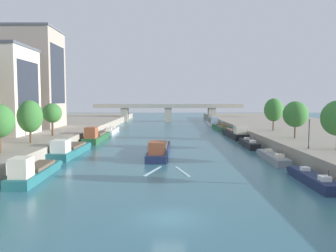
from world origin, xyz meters
TOP-DOWN VIEW (x-y plane):
  - ground_plane at (0.00, 0.00)m, footprint 400.00×400.00m
  - quay_left at (-35.19, 55.00)m, footprint 36.00×170.00m
  - quay_right at (35.19, 55.00)m, footprint 36.00×170.00m
  - barge_midriver at (-1.47, 29.01)m, footprint 3.64×18.28m
  - wake_behind_barge at (-0.11, 16.74)m, footprint 5.60×5.99m
  - moored_boat_left_upstream at (-14.93, 12.53)m, footprint 2.86×12.54m
  - moored_boat_left_gap_after at (-15.59, 28.69)m, footprint 3.32×14.69m
  - moored_boat_left_midway at (-15.19, 46.83)m, footprint 2.90×16.55m
  - moored_boat_left_far at (-15.09, 65.01)m, footprint 2.76×14.83m
  - moored_boat_right_second at (15.05, 10.41)m, footprint 1.81×10.52m
  - moored_boat_right_near at (15.00, 23.79)m, footprint 2.01×11.32m
  - moored_boat_right_gap_after at (15.04, 38.25)m, footprint 2.08×10.95m
  - moored_boat_right_downstream at (15.50, 53.83)m, footprint 3.23×16.31m
  - moored_boat_right_upstream at (15.31, 73.94)m, footprint 3.28×16.33m
  - moored_boat_right_far at (15.16, 90.07)m, footprint 3.40×14.96m
  - tree_left_nearest at (-21.35, 27.78)m, footprint 3.83×3.83m
  - tree_left_midway at (-21.38, 38.01)m, footprint 3.47×3.47m
  - tree_right_past_mid at (21.95, 34.04)m, footprint 4.23×4.23m
  - tree_right_nearest at (22.66, 48.56)m, footprint 4.00×4.00m
  - lamppost_right_bank at (19.32, 21.84)m, footprint 0.28×0.28m
  - building_left_tall at (-33.12, 57.50)m, footprint 13.90×12.85m
  - bridge_far at (0.00, 109.80)m, footprint 58.38×4.40m

SIDE VIEW (x-z plane):
  - ground_plane at x=0.00m, z-range 0.00..0.00m
  - wake_behind_barge at x=-0.11m, z-range 0.00..0.03m
  - moored_boat_left_far at x=-15.09m, z-range -0.52..1.56m
  - moored_boat_right_near at x=15.00m, z-range -0.52..1.60m
  - moored_boat_right_second at x=15.05m, z-range -0.51..1.61m
  - moored_boat_right_gap_after at x=15.04m, z-range -0.52..1.72m
  - moored_boat_right_upstream at x=15.31m, z-range -0.53..1.77m
  - barge_midriver at x=-1.47m, z-range -0.55..2.23m
  - moored_boat_left_upstream at x=-14.93m, z-range -0.63..2.39m
  - moored_boat_right_far at x=15.16m, z-range -0.66..2.44m
  - moored_boat_left_gap_after at x=-15.59m, z-range -0.57..2.35m
  - moored_boat_right_downstream at x=15.50m, z-range -0.58..2.50m
  - moored_boat_left_midway at x=-15.19m, z-range -0.68..2.68m
  - quay_left at x=-35.19m, z-range 0.00..2.10m
  - quay_right at x=35.19m, z-range 0.00..2.10m
  - bridge_far at x=0.00m, z-range 0.92..7.85m
  - lamppost_right_bank at x=19.32m, z-range 2.32..6.51m
  - tree_left_nearest at x=-21.35m, z-range 2.91..9.49m
  - tree_right_past_mid at x=21.95m, z-range 3.06..9.46m
  - tree_left_midway at x=-21.38m, z-range 3.28..9.28m
  - tree_right_nearest at x=22.66m, z-range 3.09..10.03m
  - building_left_tall at x=-33.12m, z-range 2.12..25.55m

